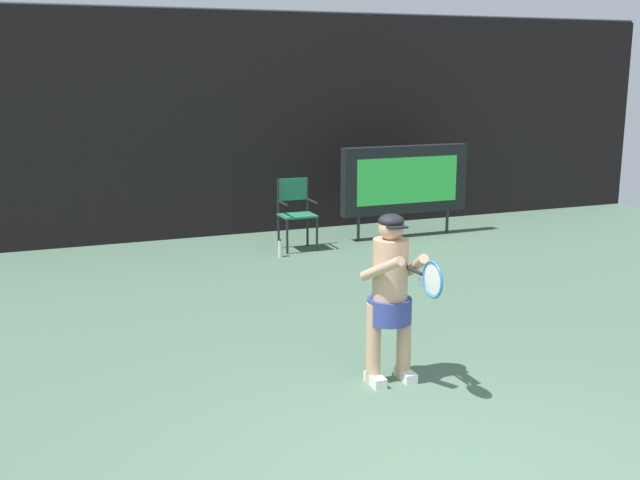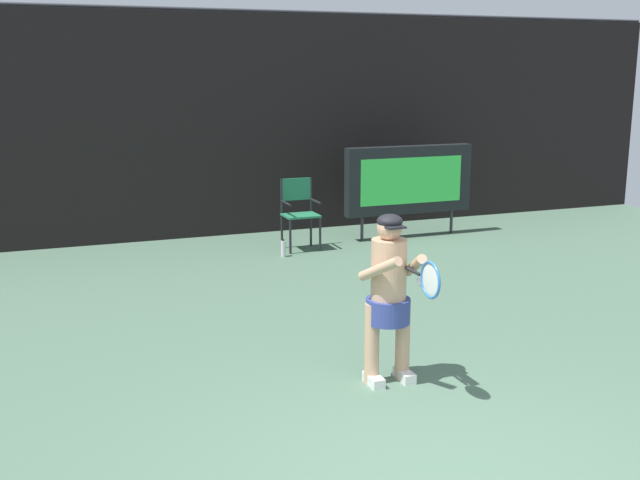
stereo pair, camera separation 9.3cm
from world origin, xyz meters
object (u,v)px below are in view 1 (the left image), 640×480
at_px(umpire_chair, 296,209).
at_px(tennis_racket, 431,279).
at_px(scoreboard, 405,180).
at_px(water_bottle, 280,249).
at_px(tennis_player, 390,291).

relative_size(umpire_chair, tennis_racket, 1.79).
height_order(scoreboard, umpire_chair, scoreboard).
distance_m(scoreboard, water_bottle, 2.57).
distance_m(umpire_chair, tennis_racket, 5.74).
xyz_separation_m(scoreboard, water_bottle, (-2.36, -0.59, -0.82)).
distance_m(scoreboard, tennis_player, 6.09).
distance_m(water_bottle, tennis_racket, 5.35).
bearing_deg(scoreboard, tennis_player, -118.98).
bearing_deg(tennis_racket, scoreboard, 48.70).
bearing_deg(water_bottle, tennis_racket, -95.30).
bearing_deg(umpire_chair, scoreboard, 5.13).
xyz_separation_m(scoreboard, tennis_player, (-2.95, -5.32, -0.11)).
relative_size(tennis_player, tennis_racket, 2.51).
bearing_deg(umpire_chair, tennis_player, -100.87).
distance_m(scoreboard, umpire_chair, 1.99).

